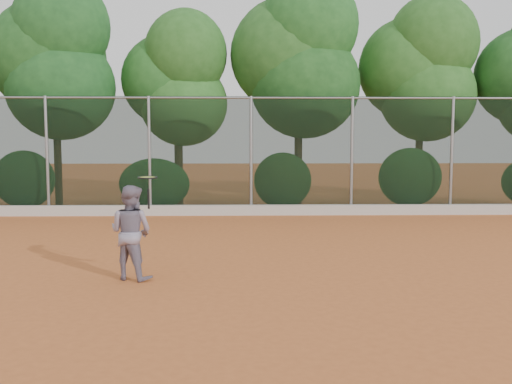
{
  "coord_description": "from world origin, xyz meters",
  "views": [
    {
      "loc": [
        -0.26,
        -9.9,
        2.3
      ],
      "look_at": [
        0.0,
        1.0,
        1.25
      ],
      "focal_mm": 40.0,
      "sensor_mm": 36.0,
      "label": 1
    }
  ],
  "objects": [
    {
      "name": "foliage_backdrop",
      "position": [
        -0.55,
        8.98,
        4.4
      ],
      "size": [
        23.7,
        3.63,
        7.55
      ],
      "color": "#482A1C",
      "rests_on": "ground"
    },
    {
      "name": "ground",
      "position": [
        0.0,
        0.0,
        0.0
      ],
      "size": [
        80.0,
        80.0,
        0.0
      ],
      "primitive_type": "plane",
      "color": "#BD602C",
      "rests_on": "ground"
    },
    {
      "name": "tennis_racket",
      "position": [
        -1.78,
        -0.79,
        1.62
      ],
      "size": [
        0.33,
        0.33,
        0.53
      ],
      "color": "black",
      "rests_on": "ground"
    },
    {
      "name": "tennis_player",
      "position": [
        -2.07,
        -0.74,
        0.77
      ],
      "size": [
        0.92,
        0.83,
        1.54
      ],
      "primitive_type": "imported",
      "rotation": [
        0.0,
        0.0,
        2.73
      ],
      "color": "gray",
      "rests_on": "ground"
    },
    {
      "name": "chainlink_fence",
      "position": [
        -0.0,
        7.0,
        1.86
      ],
      "size": [
        24.09,
        0.09,
        3.5
      ],
      "color": "black",
      "rests_on": "ground"
    },
    {
      "name": "concrete_curb",
      "position": [
        0.0,
        6.82,
        0.15
      ],
      "size": [
        24.0,
        0.2,
        0.3
      ],
      "primitive_type": "cube",
      "color": "#BCB6AE",
      "rests_on": "ground"
    }
  ]
}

